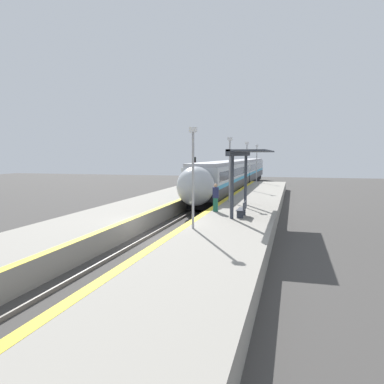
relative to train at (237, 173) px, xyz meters
name	(u,v)px	position (x,y,z in m)	size (l,w,h in m)	color
ground_plane	(159,240)	(0.00, -28.87, -2.23)	(120.00, 120.00, 0.00)	#423F3D
rail_left	(147,237)	(-0.72, -28.87, -2.16)	(0.08, 90.00, 0.15)	slate
rail_right	(172,239)	(0.72, -28.87, -2.16)	(0.08, 90.00, 0.15)	slate
train	(237,173)	(0.00, 0.00, 0.00)	(2.90, 45.31, 3.90)	black
platform_right	(228,234)	(3.79, -28.87, -1.72)	(4.48, 64.00, 1.03)	gray
platform_left	(96,227)	(-3.78, -28.87, -1.72)	(4.47, 64.00, 1.03)	gray
platform_bench	(243,209)	(4.18, -26.23, -0.75)	(0.44, 1.48, 0.89)	#2D333D
person_waiting	(216,197)	(2.26, -24.67, -0.29)	(0.36, 0.23, 1.77)	#1E604C
railway_signal	(194,175)	(-2.11, -13.42, 0.45)	(0.28, 0.28, 4.38)	#59595E
lamppost_near	(193,171)	(2.30, -30.31, 1.61)	(0.36, 0.20, 4.88)	#9E9EA3
lamppost_mid	(230,165)	(2.30, -19.69, 1.61)	(0.36, 0.20, 4.88)	#9E9EA3
lamppost_far	(247,162)	(2.30, -9.07, 1.61)	(0.36, 0.20, 4.88)	#9E9EA3
lamppost_farthest	(257,161)	(2.30, 1.55, 1.61)	(0.36, 0.20, 4.88)	#9E9EA3
station_canopy	(249,155)	(4.24, -23.98, 2.36)	(2.02, 9.12, 3.86)	#333842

